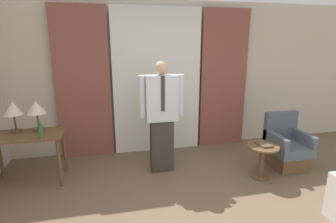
% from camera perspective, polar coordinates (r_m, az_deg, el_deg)
% --- Properties ---
extents(wall_back, '(10.00, 0.06, 2.70)m').
position_cam_1_polar(wall_back, '(4.86, -2.63, 7.32)').
color(wall_back, beige).
rests_on(wall_back, ground_plane).
extents(curtain_sheer_center, '(1.58, 0.06, 2.58)m').
position_cam_1_polar(curtain_sheer_center, '(4.74, -2.34, 6.41)').
color(curtain_sheer_center, white).
rests_on(curtain_sheer_center, ground_plane).
extents(curtain_drape_left, '(0.90, 0.06, 2.58)m').
position_cam_1_polar(curtain_drape_left, '(4.69, -18.01, 5.60)').
color(curtain_drape_left, brown).
rests_on(curtain_drape_left, ground_plane).
extents(curtain_drape_right, '(0.90, 0.06, 2.58)m').
position_cam_1_polar(curtain_drape_right, '(5.13, 11.99, 6.73)').
color(curtain_drape_right, brown).
rests_on(curtain_drape_right, ground_plane).
extents(desk, '(1.03, 0.57, 0.73)m').
position_cam_1_polar(desk, '(4.24, -28.45, -5.93)').
color(desk, brown).
rests_on(desk, ground_plane).
extents(table_lamp_left, '(0.26, 0.26, 0.45)m').
position_cam_1_polar(table_lamp_left, '(4.28, -30.66, 0.33)').
color(table_lamp_left, '#4C4238').
rests_on(table_lamp_left, desk).
extents(table_lamp_right, '(0.26, 0.26, 0.45)m').
position_cam_1_polar(table_lamp_right, '(4.20, -26.76, 0.56)').
color(table_lamp_right, '#4C4238').
rests_on(table_lamp_right, desk).
extents(bottle_by_lamp, '(0.06, 0.06, 0.23)m').
position_cam_1_polar(bottle_by_lamp, '(3.90, -25.95, -3.92)').
color(bottle_by_lamp, '#336638').
rests_on(bottle_by_lamp, desk).
extents(person, '(0.69, 0.23, 1.72)m').
position_cam_1_polar(person, '(3.98, -1.41, -0.52)').
color(person, '#38332D').
rests_on(person, ground_plane).
extents(armchair, '(0.57, 0.60, 0.88)m').
position_cam_1_polar(armchair, '(4.71, 24.38, -7.22)').
color(armchair, brown).
rests_on(armchair, ground_plane).
extents(side_table, '(0.46, 0.46, 0.51)m').
position_cam_1_polar(side_table, '(4.17, 19.80, -9.15)').
color(side_table, brown).
rests_on(side_table, ground_plane).
extents(book, '(0.17, 0.25, 0.03)m').
position_cam_1_polar(book, '(4.13, 20.10, -6.71)').
color(book, brown).
rests_on(book, side_table).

